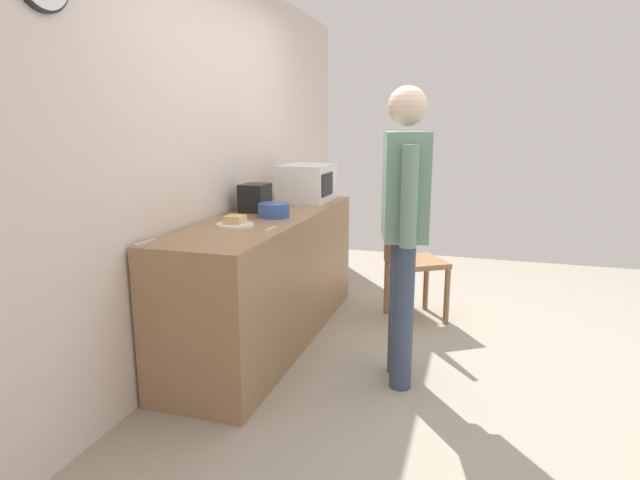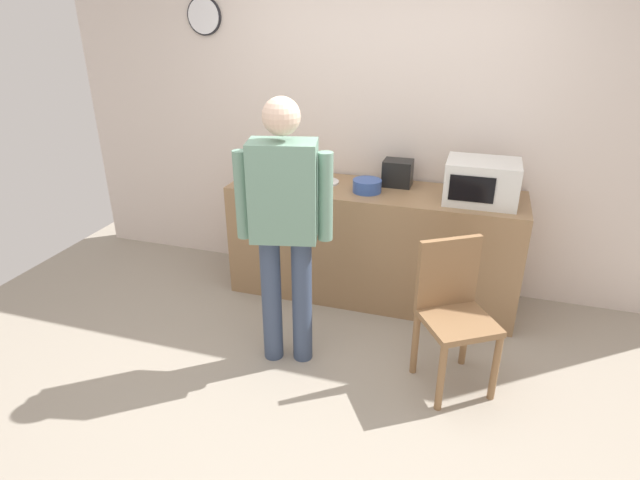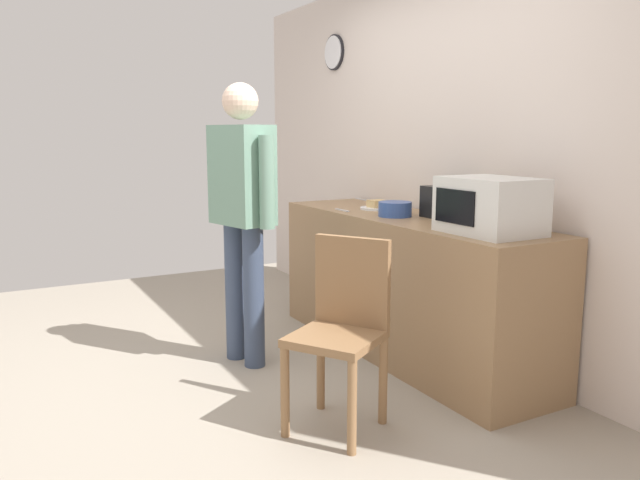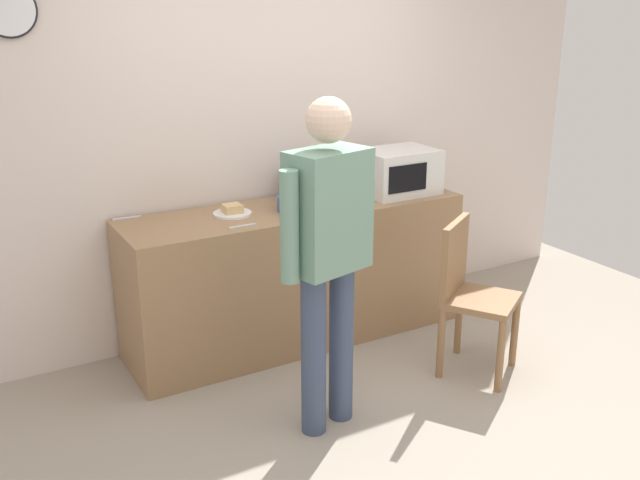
% 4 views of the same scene
% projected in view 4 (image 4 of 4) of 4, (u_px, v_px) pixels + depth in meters
% --- Properties ---
extents(ground_plane, '(6.00, 6.00, 0.00)m').
position_uv_depth(ground_plane, '(395.00, 427.00, 3.80)').
color(ground_plane, '#9E9384').
extents(back_wall, '(5.40, 0.13, 2.60)m').
position_uv_depth(back_wall, '(259.00, 138.00, 4.70)').
color(back_wall, silver).
rests_on(back_wall, ground_plane).
extents(kitchen_counter, '(2.25, 0.62, 0.92)m').
position_uv_depth(kitchen_counter, '(296.00, 274.00, 4.68)').
color(kitchen_counter, '#93704C').
rests_on(kitchen_counter, ground_plane).
extents(microwave, '(0.50, 0.39, 0.30)m').
position_uv_depth(microwave, '(398.00, 171.00, 4.83)').
color(microwave, silver).
rests_on(microwave, kitchen_counter).
extents(sandwich_plate, '(0.24, 0.24, 0.07)m').
position_uv_depth(sandwich_plate, '(232.00, 211.00, 4.37)').
color(sandwich_plate, white).
rests_on(sandwich_plate, kitchen_counter).
extents(salad_bowl, '(0.22, 0.22, 0.09)m').
position_uv_depth(salad_bowl, '(294.00, 203.00, 4.45)').
color(salad_bowl, '#33519E').
rests_on(salad_bowl, kitchen_counter).
extents(toaster, '(0.22, 0.18, 0.20)m').
position_uv_depth(toaster, '(304.00, 184.00, 4.70)').
color(toaster, black).
rests_on(toaster, kitchen_counter).
extents(fork_utensil, '(0.17, 0.02, 0.01)m').
position_uv_depth(fork_utensil, '(242.00, 226.00, 4.14)').
color(fork_utensil, silver).
rests_on(fork_utensil, kitchen_counter).
extents(spoon_utensil, '(0.17, 0.03, 0.01)m').
position_uv_depth(spoon_utensil, '(126.00, 218.00, 4.30)').
color(spoon_utensil, silver).
rests_on(spoon_utensil, kitchen_counter).
extents(person_standing, '(0.58, 0.33, 1.75)m').
position_uv_depth(person_standing, '(328.00, 243.00, 3.52)').
color(person_standing, '#394762').
rests_on(person_standing, ground_plane).
extents(wooden_chair, '(0.55, 0.55, 0.94)m').
position_uv_depth(wooden_chair, '(469.00, 290.00, 4.25)').
color(wooden_chair, olive).
rests_on(wooden_chair, ground_plane).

